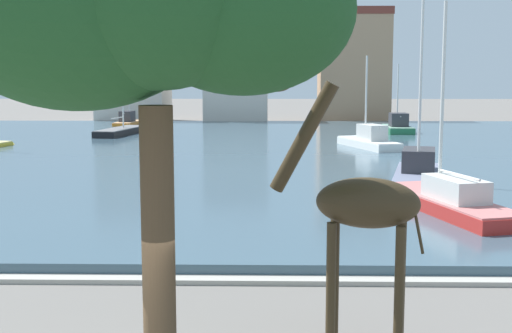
{
  "coord_description": "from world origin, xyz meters",
  "views": [
    {
      "loc": [
        2.49,
        -8.6,
        4.77
      ],
      "look_at": [
        2.09,
        10.91,
        2.2
      ],
      "focal_mm": 47.07,
      "sensor_mm": 36.0,
      "label": 1
    }
  ],
  "objects_px": {
    "giraffe_statue": "(359,208)",
    "sailboat_navy": "(418,178)",
    "shade_tree": "(139,7)",
    "sailboat_orange": "(129,122)",
    "sailboat_green": "(397,129)",
    "sailboat_black": "(124,132)",
    "sailboat_white": "(365,143)",
    "sailboat_red": "(438,203)"
  },
  "relations": [
    {
      "from": "giraffe_statue",
      "to": "sailboat_navy",
      "type": "height_order",
      "value": "sailboat_navy"
    },
    {
      "from": "giraffe_statue",
      "to": "shade_tree",
      "type": "relative_size",
      "value": 0.68
    },
    {
      "from": "sailboat_orange",
      "to": "sailboat_green",
      "type": "distance_m",
      "value": 25.67
    },
    {
      "from": "sailboat_orange",
      "to": "sailboat_navy",
      "type": "xyz_separation_m",
      "value": [
        19.86,
        -36.24,
        0.04
      ]
    },
    {
      "from": "giraffe_statue",
      "to": "sailboat_black",
      "type": "relative_size",
      "value": 0.59
    },
    {
      "from": "sailboat_green",
      "to": "giraffe_statue",
      "type": "bearing_deg",
      "value": -101.48
    },
    {
      "from": "sailboat_black",
      "to": "sailboat_white",
      "type": "distance_m",
      "value": 20.49
    },
    {
      "from": "sailboat_black",
      "to": "sailboat_green",
      "type": "relative_size",
      "value": 1.42
    },
    {
      "from": "shade_tree",
      "to": "giraffe_statue",
      "type": "bearing_deg",
      "value": 29.34
    },
    {
      "from": "giraffe_statue",
      "to": "sailboat_red",
      "type": "distance_m",
      "value": 12.19
    },
    {
      "from": "sailboat_black",
      "to": "sailboat_green",
      "type": "xyz_separation_m",
      "value": [
        22.21,
        2.26,
        0.18
      ]
    },
    {
      "from": "sailboat_navy",
      "to": "sailboat_green",
      "type": "relative_size",
      "value": 1.59
    },
    {
      "from": "sailboat_navy",
      "to": "sailboat_green",
      "type": "distance_m",
      "value": 27.79
    },
    {
      "from": "sailboat_orange",
      "to": "sailboat_black",
      "type": "relative_size",
      "value": 0.73
    },
    {
      "from": "sailboat_red",
      "to": "sailboat_white",
      "type": "xyz_separation_m",
      "value": [
        0.44,
        20.8,
        0.06
      ]
    },
    {
      "from": "sailboat_green",
      "to": "sailboat_red",
      "type": "relative_size",
      "value": 0.74
    },
    {
      "from": "sailboat_red",
      "to": "shade_tree",
      "type": "relative_size",
      "value": 1.12
    },
    {
      "from": "giraffe_statue",
      "to": "sailboat_orange",
      "type": "bearing_deg",
      "value": 105.89
    },
    {
      "from": "sailboat_navy",
      "to": "sailboat_green",
      "type": "bearing_deg",
      "value": 81.2
    },
    {
      "from": "giraffe_statue",
      "to": "sailboat_green",
      "type": "xyz_separation_m",
      "value": [
        9.0,
        44.33,
        -1.91
      ]
    },
    {
      "from": "sailboat_orange",
      "to": "sailboat_navy",
      "type": "relative_size",
      "value": 0.65
    },
    {
      "from": "sailboat_red",
      "to": "sailboat_navy",
      "type": "bearing_deg",
      "value": 84.73
    },
    {
      "from": "sailboat_red",
      "to": "sailboat_white",
      "type": "bearing_deg",
      "value": 88.79
    },
    {
      "from": "sailboat_navy",
      "to": "sailboat_red",
      "type": "height_order",
      "value": "sailboat_navy"
    },
    {
      "from": "sailboat_orange",
      "to": "shade_tree",
      "type": "height_order",
      "value": "shade_tree"
    },
    {
      "from": "sailboat_black",
      "to": "sailboat_red",
      "type": "relative_size",
      "value": 1.04
    },
    {
      "from": "giraffe_statue",
      "to": "sailboat_green",
      "type": "bearing_deg",
      "value": 78.52
    },
    {
      "from": "sailboat_green",
      "to": "shade_tree",
      "type": "distance_m",
      "value": 48.12
    },
    {
      "from": "sailboat_orange",
      "to": "sailboat_navy",
      "type": "distance_m",
      "value": 41.33
    },
    {
      "from": "sailboat_orange",
      "to": "sailboat_white",
      "type": "distance_m",
      "value": 28.89
    },
    {
      "from": "giraffe_statue",
      "to": "sailboat_navy",
      "type": "relative_size",
      "value": 0.52
    },
    {
      "from": "sailboat_white",
      "to": "sailboat_red",
      "type": "bearing_deg",
      "value": -91.21
    },
    {
      "from": "sailboat_orange",
      "to": "giraffe_statue",
      "type": "bearing_deg",
      "value": -74.11
    },
    {
      "from": "sailboat_orange",
      "to": "sailboat_white",
      "type": "bearing_deg",
      "value": -46.78
    },
    {
      "from": "sailboat_black",
      "to": "sailboat_green",
      "type": "height_order",
      "value": "sailboat_black"
    },
    {
      "from": "sailboat_navy",
      "to": "sailboat_orange",
      "type": "bearing_deg",
      "value": 118.73
    },
    {
      "from": "giraffe_statue",
      "to": "sailboat_black",
      "type": "distance_m",
      "value": 44.14
    },
    {
      "from": "sailboat_navy",
      "to": "shade_tree",
      "type": "distance_m",
      "value": 21.09
    },
    {
      "from": "sailboat_orange",
      "to": "sailboat_red",
      "type": "xyz_separation_m",
      "value": [
        19.35,
        -41.85,
        0.01
      ]
    },
    {
      "from": "sailboat_green",
      "to": "sailboat_white",
      "type": "bearing_deg",
      "value": -109.45
    },
    {
      "from": "sailboat_green",
      "to": "sailboat_black",
      "type": "bearing_deg",
      "value": -174.19
    },
    {
      "from": "sailboat_navy",
      "to": "sailboat_green",
      "type": "xyz_separation_m",
      "value": [
        4.25,
        27.46,
        0.06
      ]
    }
  ]
}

